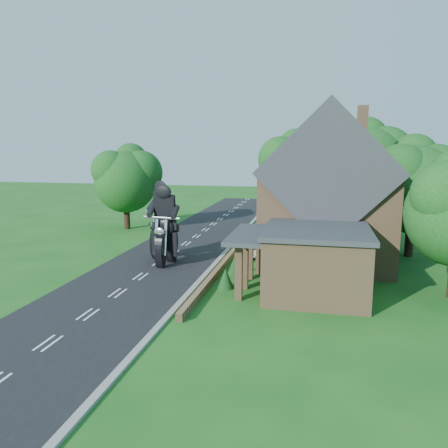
% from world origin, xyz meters
% --- Properties ---
extents(ground, '(120.00, 120.00, 0.00)m').
position_xyz_m(ground, '(0.00, 0.00, 0.00)').
color(ground, '#185317').
rests_on(ground, ground).
extents(road, '(7.00, 80.00, 0.02)m').
position_xyz_m(road, '(0.00, 0.00, 0.01)').
color(road, black).
rests_on(road, ground).
extents(kerb, '(0.30, 80.00, 0.12)m').
position_xyz_m(kerb, '(3.65, 0.00, 0.06)').
color(kerb, gray).
rests_on(kerb, ground).
extents(garden_wall, '(0.30, 22.00, 0.40)m').
position_xyz_m(garden_wall, '(4.30, 5.00, 0.20)').
color(garden_wall, '#936F4A').
rests_on(garden_wall, ground).
extents(house, '(9.54, 8.64, 10.24)m').
position_xyz_m(house, '(10.49, 6.00, 4.34)').
color(house, '#936F4A').
rests_on(house, ground).
extents(annex, '(7.05, 5.94, 3.44)m').
position_xyz_m(annex, '(9.87, -0.80, 1.77)').
color(annex, '#936F4A').
rests_on(annex, ground).
extents(tree_house_right, '(6.51, 6.00, 8.40)m').
position_xyz_m(tree_house_right, '(16.65, 8.62, 5.19)').
color(tree_house_right, black).
rests_on(tree_house_right, ground).
extents(tree_behind_house, '(7.81, 7.20, 10.08)m').
position_xyz_m(tree_behind_house, '(14.18, 16.14, 6.23)').
color(tree_behind_house, black).
rests_on(tree_behind_house, ground).
extents(tree_behind_left, '(6.94, 6.40, 9.16)m').
position_xyz_m(tree_behind_left, '(8.16, 17.13, 5.73)').
color(tree_behind_left, black).
rests_on(tree_behind_left, ground).
extents(tree_far_road, '(6.08, 5.60, 7.84)m').
position_xyz_m(tree_far_road, '(-6.86, 14.11, 4.84)').
color(tree_far_road, black).
rests_on(tree_far_road, ground).
extents(shrub_a, '(0.90, 0.90, 1.10)m').
position_xyz_m(shrub_a, '(5.30, -1.00, 0.55)').
color(shrub_a, '#103413').
rests_on(shrub_a, ground).
extents(shrub_b, '(0.90, 0.90, 1.10)m').
position_xyz_m(shrub_b, '(5.30, 1.50, 0.55)').
color(shrub_b, '#103413').
rests_on(shrub_b, ground).
extents(shrub_c, '(0.90, 0.90, 1.10)m').
position_xyz_m(shrub_c, '(5.30, 4.00, 0.55)').
color(shrub_c, '#103413').
rests_on(shrub_c, ground).
extents(shrub_d, '(0.90, 0.90, 1.10)m').
position_xyz_m(shrub_d, '(5.30, 9.00, 0.55)').
color(shrub_d, '#103413').
rests_on(shrub_d, ground).
extents(shrub_e, '(0.90, 0.90, 1.10)m').
position_xyz_m(shrub_e, '(5.30, 11.50, 0.55)').
color(shrub_e, '#103413').
rests_on(shrub_e, ground).
extents(shrub_f, '(0.90, 0.90, 1.10)m').
position_xyz_m(shrub_f, '(5.30, 14.00, 0.55)').
color(shrub_f, '#103413').
rests_on(shrub_f, ground).
extents(motorcycle_lead, '(0.67, 1.72, 1.56)m').
position_xyz_m(motorcycle_lead, '(0.62, 2.68, 0.78)').
color(motorcycle_lead, black).
rests_on(motorcycle_lead, ground).
extents(motorcycle_follow, '(1.16, 1.70, 1.58)m').
position_xyz_m(motorcycle_follow, '(-0.21, 4.61, 0.79)').
color(motorcycle_follow, black).
rests_on(motorcycle_follow, ground).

